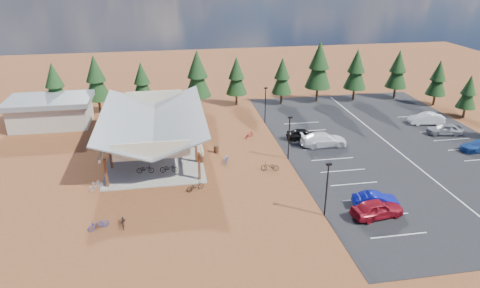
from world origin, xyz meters
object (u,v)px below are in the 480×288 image
(bike_6, at_px, (179,136))
(car_0, at_px, (377,209))
(bike_14, at_px, (227,159))
(car_8, at_px, (445,129))
(trash_bin_0, at_px, (201,159))
(car_1, at_px, (376,200))
(bike_1, at_px, (134,150))
(bike_5, at_px, (170,153))
(bike_8, at_px, (123,222))
(bike_3, at_px, (138,127))
(lamp_post_1, at_px, (289,135))
(car_4, at_px, (303,134))
(outbuilding, at_px, (51,111))
(bike_pavilion, at_px, (153,120))
(bike_12, at_px, (195,186))
(bike_10, at_px, (98,225))
(bike_2, at_px, (138,144))
(lamp_post_2, at_px, (265,103))
(bike_4, at_px, (169,168))
(bike_0, at_px, (145,169))
(bike_9, at_px, (96,186))
(lamp_post_0, at_px, (327,186))
(bike_16, at_px, (270,167))
(bike_7, at_px, (171,123))
(car_7, at_px, (480,146))
(car_3, at_px, (324,140))
(trash_bin_1, at_px, (216,149))
(bike_15, at_px, (249,135))
(car_9, at_px, (426,119))

(bike_6, height_order, car_0, car_0)
(bike_14, distance_m, car_8, 29.37)
(trash_bin_0, height_order, car_1, car_1)
(bike_1, height_order, bike_5, bike_1)
(bike_8, bearing_deg, bike_6, 66.11)
(bike_3, distance_m, bike_6, 6.73)
(bike_5, distance_m, car_0, 23.69)
(lamp_post_1, bearing_deg, car_4, 57.25)
(outbuilding, height_order, bike_3, outbuilding)
(bike_pavilion, distance_m, bike_12, 11.79)
(lamp_post_1, bearing_deg, bike_1, 167.37)
(bike_10, bearing_deg, bike_2, 142.55)
(lamp_post_2, relative_size, bike_4, 2.74)
(bike_0, height_order, bike_6, bike_0)
(bike_10, bearing_deg, lamp_post_2, 110.55)
(bike_3, distance_m, bike_8, 22.48)
(bike_6, xyz_separation_m, bike_9, (-8.63, -11.34, -0.10))
(bike_pavilion, distance_m, bike_8, 16.28)
(lamp_post_0, height_order, bike_14, lamp_post_0)
(lamp_post_0, bearing_deg, bike_12, 149.84)
(lamp_post_0, height_order, bike_16, lamp_post_0)
(bike_4, distance_m, bike_10, 11.30)
(bike_8, bearing_deg, bike_12, 31.12)
(lamp_post_2, bearing_deg, bike_7, 178.73)
(bike_3, xyz_separation_m, bike_5, (4.09, -9.01, -0.04))
(outbuilding, xyz_separation_m, car_7, (52.00, -17.79, -1.31))
(outbuilding, distance_m, car_8, 52.51)
(lamp_post_0, distance_m, car_0, 5.03)
(car_3, bearing_deg, bike_2, 83.10)
(bike_5, bearing_deg, bike_12, -151.54)
(lamp_post_2, relative_size, trash_bin_1, 5.71)
(trash_bin_0, xyz_separation_m, bike_15, (6.68, 6.29, -0.01))
(bike_6, bearing_deg, bike_15, -89.55)
(bike_pavilion, height_order, bike_15, bike_pavilion)
(car_9, bearing_deg, lamp_post_2, -91.77)
(bike_pavilion, distance_m, outbuilding, 17.89)
(trash_bin_0, xyz_separation_m, bike_4, (-3.65, -2.05, 0.14))
(lamp_post_2, distance_m, bike_1, 19.37)
(bike_14, distance_m, car_0, 17.43)
(bike_7, relative_size, car_0, 0.39)
(bike_5, distance_m, car_7, 36.53)
(lamp_post_1, relative_size, bike_5, 3.46)
(bike_10, relative_size, car_7, 0.40)
(bike_pavilion, relative_size, car_4, 4.69)
(bike_2, bearing_deg, trash_bin_1, -90.32)
(bike_16, relative_size, car_3, 0.34)
(bike_8, height_order, car_1, car_1)
(bike_6, relative_size, car_3, 0.31)
(trash_bin_0, distance_m, bike_7, 12.01)
(bike_6, xyz_separation_m, car_1, (17.14, -18.99, 0.17))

